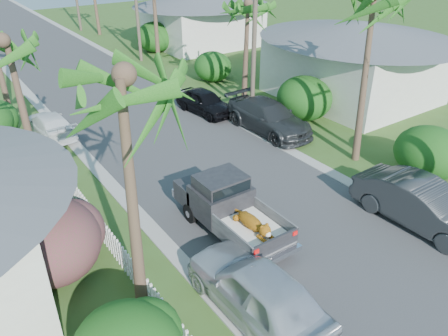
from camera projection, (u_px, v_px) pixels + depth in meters
ground at (367, 283)px, 13.70m from camera, size 120.00×120.00×0.00m
road at (89, 81)px, 31.64m from camera, size 8.00×100.00×0.02m
curb_left at (27, 92)px, 29.48m from camera, size 0.60×100.00×0.06m
curb_right at (143, 71)px, 33.79m from camera, size 0.60×100.00×0.06m
pickup_truck at (226, 204)px, 15.77m from camera, size 1.98×5.12×2.06m
parked_car_rn at (422, 205)px, 16.00m from camera, size 1.98×5.26×1.71m
parked_car_rm at (268, 117)px, 23.57m from camera, size 2.36×5.59×1.61m
parked_car_rf at (205, 102)px, 25.93m from camera, size 2.10×4.29×1.41m
parked_car_ln at (257, 290)px, 12.24m from camera, size 2.12×5.05×1.71m
parked_car_lf at (49, 125)px, 23.06m from camera, size 2.05×4.49×1.27m
palm_l_a at (117, 78)px, 9.40m from camera, size 4.40×4.40×8.20m
palm_l_b at (7, 41)px, 15.94m from camera, size 4.40×4.40×7.40m
palm_r_b at (247, 4)px, 24.90m from camera, size 4.40×4.40×7.20m
shrub_l_b at (51, 241)px, 13.47m from camera, size 3.00×3.30×2.60m
shrub_l_c at (33, 190)px, 16.69m from camera, size 2.40×2.64×2.00m
shrub_r_a at (429, 152)px, 19.10m from camera, size 2.80×3.08×2.30m
shrub_r_b at (304, 98)px, 24.90m from camera, size 3.00×3.30×2.50m
shrub_r_c at (213, 67)px, 31.31m from camera, size 2.60×2.86×2.10m
shrub_r_d at (155, 37)px, 38.62m from camera, size 3.20×3.52×2.60m
picket_fence at (116, 248)px, 14.40m from camera, size 0.10×11.00×1.00m
house_right_near at (354, 63)px, 27.76m from camera, size 8.00×9.00×4.80m
house_right_far at (202, 21)px, 40.73m from camera, size 9.00×8.00×4.60m
utility_pole_b at (254, 37)px, 23.62m from camera, size 1.60×0.26×9.00m
utility_pole_c at (136, 3)px, 34.39m from camera, size 1.60×0.26×9.00m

